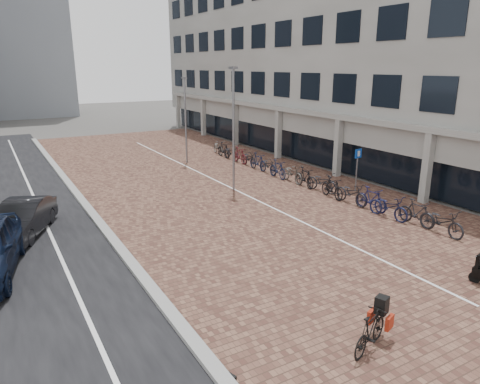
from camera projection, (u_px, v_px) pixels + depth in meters
name	position (u px, v px, depth m)	size (l,w,h in m)	color
ground	(340.00, 281.00, 13.29)	(140.00, 140.00, 0.00)	#474442
plaza_brick	(217.00, 183.00, 24.24)	(14.50, 42.00, 0.04)	brown
curb	(83.00, 202.00, 20.82)	(0.35, 42.00, 0.14)	gray
lane_line	(39.00, 209.00, 19.92)	(0.12, 44.00, 0.00)	white
parking_line	(220.00, 183.00, 24.33)	(0.10, 30.00, 0.00)	white
office_building	(330.00, 32.00, 30.51)	(8.40, 40.00, 15.00)	#A1A19C
car_dark	(22.00, 219.00, 16.73)	(1.41, 4.04, 1.33)	black
hero_bike	(370.00, 331.00, 9.97)	(1.62, 0.96, 1.10)	black
shoes	(228.00, 380.00, 9.06)	(0.38, 0.32, 0.10)	black
parking_sign	(357.00, 164.00, 22.40)	(0.46, 0.11, 2.20)	slate
lamp_near	(234.00, 131.00, 22.12)	(0.12, 0.12, 6.13)	gray
lamp_far	(186.00, 121.00, 28.63)	(0.12, 0.12, 5.48)	gray
bike_row	(293.00, 173.00, 24.42)	(1.15, 20.43, 1.05)	black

